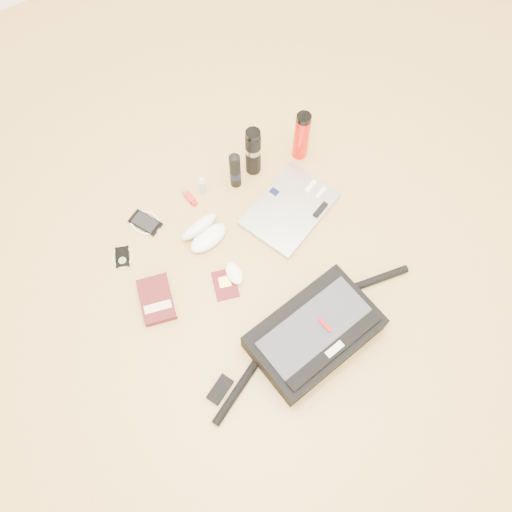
% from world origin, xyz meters
% --- Properties ---
extents(ground, '(4.00, 4.00, 0.00)m').
position_xyz_m(ground, '(0.00, 0.00, 0.00)').
color(ground, tan).
rests_on(ground, ground).
extents(messenger_bag, '(0.94, 0.32, 0.13)m').
position_xyz_m(messenger_bag, '(-0.01, -0.29, 0.06)').
color(messenger_bag, black).
rests_on(messenger_bag, ground).
extents(laptop, '(0.44, 0.36, 0.04)m').
position_xyz_m(laptop, '(0.24, 0.20, 0.01)').
color(laptop, '#A4A4A6').
rests_on(laptop, ground).
extents(book, '(0.17, 0.21, 0.03)m').
position_xyz_m(book, '(-0.42, 0.16, 0.02)').
color(book, '#491215').
rests_on(book, ground).
extents(passport, '(0.13, 0.15, 0.01)m').
position_xyz_m(passport, '(-0.17, 0.08, 0.00)').
color(passport, '#4F0F14').
rests_on(passport, ground).
extents(mouse, '(0.07, 0.11, 0.03)m').
position_xyz_m(mouse, '(-0.11, 0.09, 0.02)').
color(mouse, white).
rests_on(mouse, ground).
extents(sunglasses_case, '(0.19, 0.17, 0.10)m').
position_xyz_m(sunglasses_case, '(-0.12, 0.30, 0.04)').
color(sunglasses_case, white).
rests_on(sunglasses_case, ground).
extents(ipod, '(0.10, 0.10, 0.01)m').
position_xyz_m(ipod, '(-0.45, 0.40, 0.01)').
color(ipod, black).
rests_on(ipod, ground).
extents(phone, '(0.14, 0.15, 0.01)m').
position_xyz_m(phone, '(-0.29, 0.49, 0.01)').
color(phone, black).
rests_on(phone, ground).
extents(inhaler, '(0.03, 0.09, 0.02)m').
position_xyz_m(inhaler, '(-0.08, 0.49, 0.01)').
color(inhaler, red).
rests_on(inhaler, ground).
extents(spray_bottle, '(0.03, 0.03, 0.10)m').
position_xyz_m(spray_bottle, '(-0.01, 0.49, 0.04)').
color(spray_bottle, '#99BED1').
rests_on(spray_bottle, ground).
extents(aerosol_can, '(0.06, 0.06, 0.20)m').
position_xyz_m(aerosol_can, '(0.12, 0.44, 0.10)').
color(aerosol_can, black).
rests_on(aerosol_can, ground).
extents(thermos_black, '(0.09, 0.09, 0.25)m').
position_xyz_m(thermos_black, '(0.22, 0.46, 0.13)').
color(thermos_black, black).
rests_on(thermos_black, ground).
extents(thermos_red, '(0.09, 0.09, 0.25)m').
position_xyz_m(thermos_red, '(0.44, 0.41, 0.12)').
color(thermos_red, red).
rests_on(thermos_red, ground).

